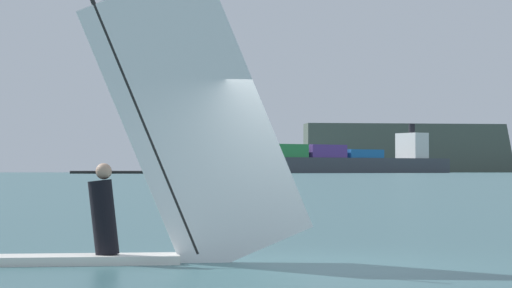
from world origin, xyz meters
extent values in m
plane|color=#386066|center=(0.00, 0.00, 0.00)|extent=(4000.00, 4000.00, 0.00)
cube|color=white|center=(-3.24, 0.44, 0.06)|extent=(2.77, 0.94, 0.12)
cylinder|color=black|center=(-2.49, 0.50, 2.18)|extent=(1.77, 0.21, 4.15)
cube|color=white|center=(-1.66, 0.57, 1.93)|extent=(3.23, 0.33, 4.34)
cylinder|color=black|center=(-2.41, 0.51, 1.23)|extent=(1.86, 0.20, 0.04)
cylinder|color=black|center=(-2.90, 0.47, 0.62)|extent=(0.45, 0.36, 1.03)
sphere|color=tan|center=(-2.90, 0.47, 1.24)|extent=(0.22, 0.22, 0.22)
cube|color=#3F444C|center=(67.34, 645.04, 4.64)|extent=(170.49, 111.00, 9.29)
cube|color=silver|center=(127.85, 679.77, 17.44)|extent=(19.57, 22.78, 16.31)
cylinder|color=black|center=(127.85, 679.77, 28.59)|extent=(4.00, 4.00, 6.00)
cube|color=#1E66AD|center=(89.90, 657.99, 11.89)|extent=(32.35, 30.41, 5.20)
cube|color=#59388C|center=(65.21, 643.83, 13.19)|extent=(32.35, 30.41, 7.80)
cube|color=#2D8C47|center=(40.53, 629.66, 13.19)|extent=(32.35, 30.41, 7.80)
cube|color=#59388C|center=(15.85, 615.50, 13.19)|extent=(32.35, 30.41, 7.80)
camera|label=1|loc=(-1.46, -14.25, 1.24)|focal=76.56mm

